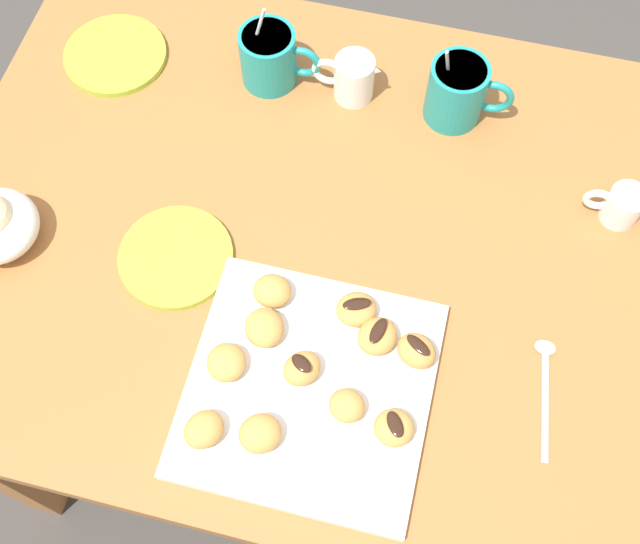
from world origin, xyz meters
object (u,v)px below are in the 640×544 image
Objects in this scene: dining_table at (320,271)px; pastry_plate_square at (309,389)px; saucer_lime_left at (176,257)px; beignet_3 at (272,291)px; beignet_5 at (416,351)px; coffee_mug_teal_left at (270,56)px; beignet_4 at (394,428)px; coffee_mug_teal_right at (458,91)px; beignet_10 at (302,368)px; chocolate_sauce_pitcher at (623,204)px; beignet_6 at (356,309)px; beignet_1 at (264,328)px; cream_pitcher_white at (353,77)px; beignet_0 at (260,434)px; beignet_9 at (204,430)px; beignet_7 at (377,336)px; saucer_lime_right at (115,55)px; beignet_8 at (226,362)px; beignet_2 at (347,406)px.

dining_table is 3.60× the size of pastry_plate_square.
saucer_lime_left is 0.15m from beignet_3.
pastry_plate_square is at bearing -149.17° from beignet_5.
coffee_mug_teal_left is 2.84× the size of beignet_4.
beignet_5 reaches higher than beignet_3.
coffee_mug_teal_right reaches higher than beignet_10.
beignet_3 is (-0.43, -0.24, 0.00)m from chocolate_sauce_pitcher.
beignet_1 is at bearing -153.82° from beignet_6.
beignet_1 is (-0.18, -0.42, -0.02)m from coffee_mug_teal_right.
cream_pitcher_white is 0.42m from beignet_1.
chocolate_sauce_pitcher is 0.58m from beignet_0.
pastry_plate_square is 5.90× the size of beignet_9.
coffee_mug_teal_left is 0.34m from saucer_lime_left.
beignet_7 is (0.11, 0.16, -0.00)m from beignet_0.
beignet_5 reaches higher than beignet_0.
beignet_0 is 0.10m from beignet_10.
beignet_6 is at bearing -143.06° from chocolate_sauce_pitcher.
beignet_6 is (0.03, 0.11, 0.02)m from pastry_plate_square.
chocolate_sauce_pitcher is (0.40, 0.13, 0.15)m from dining_table.
cream_pitcher_white reaches higher than saucer_lime_left.
beignet_3 reaches higher than saucer_lime_right.
saucer_lime_right reaches higher than dining_table.
beignet_8 is 1.01× the size of beignet_9.
beignet_3 is (-0.13, 0.13, 0.00)m from beignet_2.
chocolate_sauce_pitcher is at bearing 29.28° from beignet_3.
beignet_4 is at bearing -8.03° from beignet_8.
coffee_mug_teal_right is 0.47m from beignet_10.
beignet_6 is 0.18m from beignet_8.
dining_table is 20.85× the size of beignet_0.
dining_table is at bearing -30.68° from saucer_lime_right.
beignet_9 is (-0.22, -0.06, 0.00)m from beignet_4.
saucer_lime_left is (-0.22, 0.14, -0.00)m from pastry_plate_square.
pastry_plate_square is at bearing -54.78° from beignet_3.
beignet_0 is 0.22m from beignet_5.
beignet_9 is (-0.07, -0.01, -0.00)m from beignet_0.
beignet_1 is at bearing -170.82° from beignet_7.
coffee_mug_teal_right is at bearing 154.44° from chocolate_sauce_pitcher.
beignet_6 is at bearing 155.98° from beignet_5.
coffee_mug_teal_left is 0.56m from beignet_9.
beignet_4 reaches higher than saucer_lime_right.
beignet_6 is (0.11, 0.05, -0.00)m from beignet_1.
saucer_lime_left is 0.30m from beignet_7.
chocolate_sauce_pitcher is at bearing 57.42° from beignet_4.
beignet_7 is at bearing -36.92° from saucer_lime_right.
beignet_0 is at bearing -132.91° from chocolate_sauce_pitcher.
dining_table is 0.27m from beignet_5.
beignet_0 is 1.04× the size of beignet_3.
beignet_3 is at bearing 168.78° from beignet_7.
saucer_lime_right is at bearing 172.63° from chocolate_sauce_pitcher.
coffee_mug_teal_right is 0.47m from saucer_lime_left.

